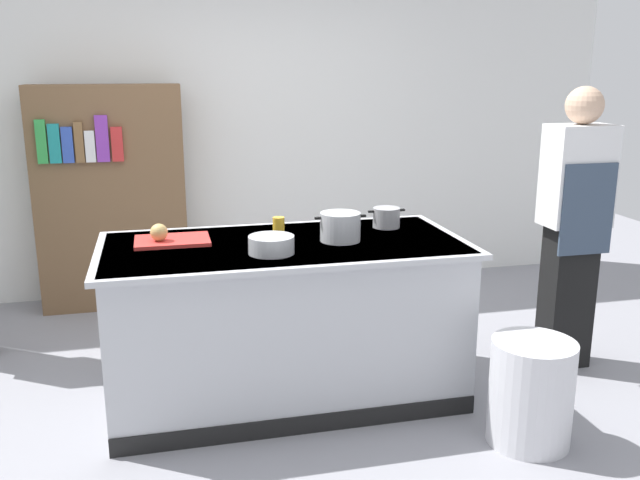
{
  "coord_description": "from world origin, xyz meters",
  "views": [
    {
      "loc": [
        -0.65,
        -3.53,
        1.84
      ],
      "look_at": [
        0.25,
        0.2,
        0.85
      ],
      "focal_mm": 38.29,
      "sensor_mm": 36.0,
      "label": 1
    }
  ],
  "objects": [
    {
      "name": "juice_cup",
      "position": [
        0.01,
        0.19,
        0.95
      ],
      "size": [
        0.07,
        0.07,
        0.1
      ],
      "primitive_type": "cylinder",
      "color": "yellow",
      "rests_on": "counter_island"
    },
    {
      "name": "ground_plane",
      "position": [
        0.0,
        0.0,
        0.0
      ],
      "size": [
        10.0,
        10.0,
        0.0
      ],
      "primitive_type": "plane",
      "color": "gray"
    },
    {
      "name": "mixing_bowl",
      "position": [
        -0.1,
        -0.2,
        0.95
      ],
      "size": [
        0.24,
        0.24,
        0.09
      ],
      "primitive_type": "cylinder",
      "color": "#B7BABF",
      "rests_on": "counter_island"
    },
    {
      "name": "back_wall",
      "position": [
        0.0,
        2.1,
        1.5
      ],
      "size": [
        6.4,
        0.12,
        3.0
      ],
      "primitive_type": "cube",
      "color": "white",
      "rests_on": "ground_plane"
    },
    {
      "name": "stock_pot",
      "position": [
        0.31,
        -0.03,
        0.98
      ],
      "size": [
        0.29,
        0.22,
        0.16
      ],
      "color": "#B7BABF",
      "rests_on": "counter_island"
    },
    {
      "name": "counter_island",
      "position": [
        0.0,
        -0.0,
        0.47
      ],
      "size": [
        1.98,
        0.98,
        0.9
      ],
      "color": "#B7BABF",
      "rests_on": "ground_plane"
    },
    {
      "name": "person_chef",
      "position": [
        1.78,
        0.0,
        0.91
      ],
      "size": [
        0.38,
        0.25,
        1.72
      ],
      "rotation": [
        0.0,
        0.0,
        1.44
      ],
      "color": "black",
      "rests_on": "ground_plane"
    },
    {
      "name": "bookshelf",
      "position": [
        -1.0,
        1.8,
        0.85
      ],
      "size": [
        1.1,
        0.31,
        1.7
      ],
      "color": "brown",
      "rests_on": "ground_plane"
    },
    {
      "name": "sauce_pan",
      "position": [
        0.66,
        0.22,
        0.96
      ],
      "size": [
        0.23,
        0.16,
        0.12
      ],
      "color": "#99999E",
      "rests_on": "counter_island"
    },
    {
      "name": "cutting_board",
      "position": [
        -0.59,
        0.15,
        0.91
      ],
      "size": [
        0.4,
        0.28,
        0.02
      ],
      "primitive_type": "cube",
      "color": "red",
      "rests_on": "counter_island"
    },
    {
      "name": "trash_bin",
      "position": [
        1.09,
        -0.78,
        0.27
      ],
      "size": [
        0.41,
        0.41,
        0.53
      ],
      "primitive_type": "cylinder",
      "color": "silver",
      "rests_on": "ground_plane"
    },
    {
      "name": "onion",
      "position": [
        -0.66,
        0.12,
        0.97
      ],
      "size": [
        0.09,
        0.09,
        0.09
      ],
      "primitive_type": "sphere",
      "color": "tan",
      "rests_on": "cutting_board"
    }
  ]
}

